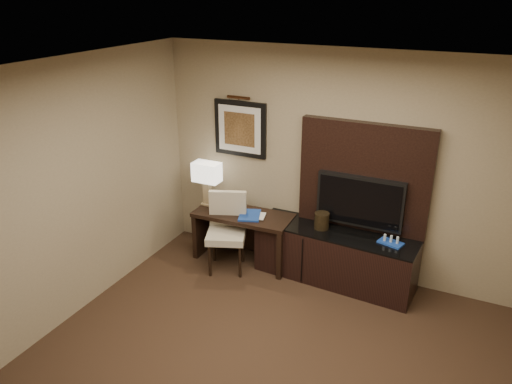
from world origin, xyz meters
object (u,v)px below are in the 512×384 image
Objects in this scene: ice_bucket at (322,221)px; minibar_tray at (391,240)px; desk at (244,237)px; desk_chair at (226,235)px; credenza at (334,256)px; table_lamp at (207,183)px; tv at (360,201)px; desk_phone at (226,207)px.

minibar_tray is (0.82, -0.03, -0.05)m from ice_bucket.
desk is 1.29× the size of desk_chair.
desk_chair is (-1.28, -0.33, 0.15)m from credenza.
minibar_tray is (2.37, -0.03, -0.25)m from table_lamp.
minibar_tray is (1.82, 0.03, 0.37)m from desk.
minibar_tray is (0.63, -0.02, 0.37)m from credenza.
minibar_tray is (0.42, -0.16, -0.32)m from tv.
ice_bucket is (1.00, 0.06, 0.42)m from desk.
tv reaches higher than desk.
table_lamp is at bearing -176.76° from credenza.
desk_phone is 1.24m from ice_bucket.
credenza is 0.46m from ice_bucket.
ice_bucket reaches higher than minibar_tray.
ice_bucket is at bearing -178.76° from credenza.
tv is (1.40, 0.19, 0.69)m from desk.
credenza is (1.19, 0.05, -0.01)m from desk.
desk_phone is at bearing -16.30° from table_lamp.
credenza is at bearing 0.49° from desk.
desk is at bearing -172.28° from tv.
credenza is 1.33m from desk_chair.
ice_bucket is at bearing -14.47° from desk_phone.
desk_chair is at bearing -162.76° from ice_bucket.
table_lamp is 2.20× the size of minibar_tray.
desk_chair reaches higher than credenza.
table_lamp is (-1.74, 0.01, 0.63)m from credenza.
tv is at bearing -10.86° from desk_phone.
desk_chair is at bearing -161.76° from credenza.
desk_chair is 0.37m from desk_phone.
desk is at bearing -11.07° from desk_phone.
table_lamp is (-0.46, 0.35, 0.47)m from desk_chair.
desk_phone is (-1.42, -0.08, 0.39)m from credenza.
credenza is at bearing -2.44° from ice_bucket.
tv is 1.96m from table_lamp.
tv reaches higher than table_lamp.
credenza is 9.69× the size of ice_bucket.
credenza is 1.89× the size of tv.
tv reaches higher than desk_chair.
desk_phone is at bearing -174.45° from desk.
desk is at bearing -173.91° from credenza.
desk_phone reaches higher than desk.
table_lamp is 2.38m from minibar_tray.
desk_chair reaches higher than desk.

